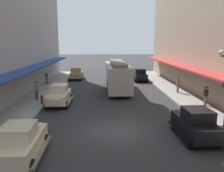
% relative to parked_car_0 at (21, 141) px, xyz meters
% --- Properties ---
extents(ground_plane, '(200.00, 200.00, 0.00)m').
position_rel_parked_car_0_xyz_m(ground_plane, '(4.77, 3.56, -0.94)').
color(ground_plane, '#2D2D30').
extents(parked_car_0, '(2.20, 4.28, 1.84)m').
position_rel_parked_car_0_xyz_m(parked_car_0, '(0.00, 0.00, 0.00)').
color(parked_car_0, beige).
rests_on(parked_car_0, ground).
extents(parked_car_1, '(2.19, 4.28, 1.84)m').
position_rel_parked_car_0_xyz_m(parked_car_1, '(9.39, 2.22, 0.00)').
color(parked_car_1, black).
rests_on(parked_car_1, ground).
extents(parked_car_2, '(2.14, 4.26, 1.84)m').
position_rel_parked_car_0_xyz_m(parked_car_2, '(9.45, 23.01, 0.00)').
color(parked_car_2, black).
rests_on(parked_car_2, ground).
extents(parked_car_3, '(2.18, 4.27, 1.84)m').
position_rel_parked_car_0_xyz_m(parked_car_3, '(-0.09, 24.93, 0.00)').
color(parked_car_3, '#997F5B').
rests_on(parked_car_3, ground).
extents(parked_car_4, '(2.15, 4.26, 1.84)m').
position_rel_parked_car_0_xyz_m(parked_car_4, '(-0.02, 10.08, 0.00)').
color(parked_car_4, beige).
rests_on(parked_car_4, ground).
extents(streetcar, '(2.63, 9.63, 3.46)m').
position_rel_parked_car_0_xyz_m(streetcar, '(5.67, 16.18, 0.96)').
color(streetcar, '#ADA899').
rests_on(streetcar, ground).
extents(fire_hydrant, '(0.24, 0.24, 0.82)m').
position_rel_parked_car_0_xyz_m(fire_hydrant, '(-1.58, 9.97, -0.38)').
color(fire_hydrant, '#B21E19').
rests_on(fire_hydrant, sidewalk_left).
extents(pedestrian_0, '(0.36, 0.24, 1.64)m').
position_rel_parked_car_0_xyz_m(pedestrian_0, '(-2.95, 13.41, 0.05)').
color(pedestrian_0, slate).
rests_on(pedestrian_0, sidewalk_left).
extents(pedestrian_2, '(0.36, 0.24, 1.64)m').
position_rel_parked_car_0_xyz_m(pedestrian_2, '(-3.52, 20.09, 0.05)').
color(pedestrian_2, '#4C4238').
rests_on(pedestrian_2, sidewalk_left).
extents(pedestrian_3, '(0.36, 0.28, 1.67)m').
position_rel_parked_car_0_xyz_m(pedestrian_3, '(12.25, 14.16, 0.07)').
color(pedestrian_3, slate).
rests_on(pedestrian_3, sidewalk_right).
extents(pedestrian_4, '(0.36, 0.28, 1.67)m').
position_rel_parked_car_0_xyz_m(pedestrian_4, '(-2.45, 11.54, 0.07)').
color(pedestrian_4, '#2D2D33').
rests_on(pedestrian_4, sidewalk_left).
extents(pedestrian_5, '(0.36, 0.28, 1.67)m').
position_rel_parked_car_0_xyz_m(pedestrian_5, '(12.94, 8.74, 0.07)').
color(pedestrian_5, slate).
rests_on(pedestrian_5, sidewalk_right).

